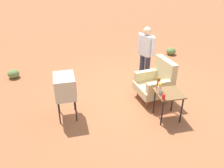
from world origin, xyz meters
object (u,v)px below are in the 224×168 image
(bottle_tall_amber, at_px, (159,84))
(side_table, at_px, (169,97))
(flower_vase, at_px, (160,87))
(person_standing, at_px, (146,52))
(armchair, at_px, (157,82))
(tv_on_stand, at_px, (65,87))
(soda_can_red, at_px, (164,97))

(bottle_tall_amber, bearing_deg, side_table, 50.61)
(bottle_tall_amber, xyz_separation_m, flower_vase, (0.14, -0.03, -0.00))
(person_standing, bearing_deg, armchair, 0.19)
(tv_on_stand, bearing_deg, bottle_tall_amber, 79.90)
(side_table, relative_size, flower_vase, 2.49)
(side_table, xyz_separation_m, soda_can_red, (0.23, -0.24, 0.16))
(armchair, bearing_deg, person_standing, -179.81)
(side_table, xyz_separation_m, person_standing, (-1.71, 0.04, 0.38))
(soda_can_red, relative_size, bottle_tall_amber, 0.41)
(side_table, height_order, tv_on_stand, tv_on_stand)
(armchair, height_order, side_table, armchair)
(armchair, relative_size, flower_vase, 4.00)
(person_standing, relative_size, soda_can_red, 13.44)
(soda_can_red, xyz_separation_m, bottle_tall_amber, (-0.39, 0.04, 0.09))
(person_standing, distance_m, soda_can_red, 1.97)
(person_standing, height_order, flower_vase, person_standing)
(tv_on_stand, bearing_deg, armchair, 97.37)
(armchair, distance_m, tv_on_stand, 2.27)
(armchair, distance_m, soda_can_red, 1.10)
(armchair, distance_m, flower_vase, 0.89)
(bottle_tall_amber, distance_m, flower_vase, 0.14)
(armchair, height_order, tv_on_stand, armchair)
(armchair, distance_m, bottle_tall_amber, 0.75)
(soda_can_red, bearing_deg, side_table, 134.22)
(armchair, relative_size, soda_can_red, 8.69)
(bottle_tall_amber, bearing_deg, person_standing, 171.24)
(armchair, height_order, soda_can_red, armchair)
(tv_on_stand, height_order, bottle_tall_amber, tv_on_stand)
(tv_on_stand, bearing_deg, soda_can_red, 69.11)
(side_table, bearing_deg, armchair, 176.96)
(armchair, xyz_separation_m, side_table, (0.81, -0.04, 0.06))
(person_standing, bearing_deg, soda_can_red, -8.09)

